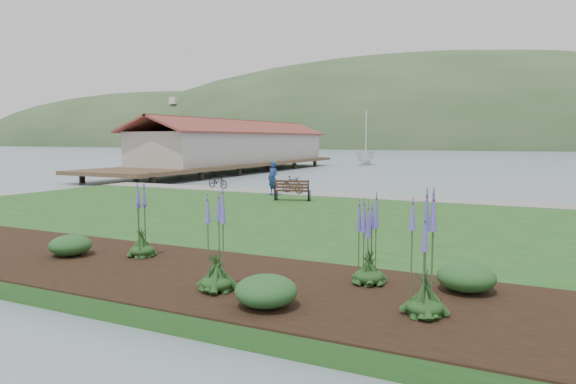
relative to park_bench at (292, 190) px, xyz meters
name	(u,v)px	position (x,y,z in m)	size (l,w,h in m)	color
ground	(304,223)	(2.25, -3.59, -0.92)	(600.00, 600.00, 0.00)	gray
lawn	(282,225)	(2.25, -5.59, -0.72)	(34.00, 20.00, 0.40)	#21501C
shoreline_path	(358,196)	(2.25, 3.31, -0.51)	(34.00, 2.20, 0.03)	gray
garden_bed	(243,281)	(5.25, -13.39, -0.50)	(24.00, 4.40, 0.04)	black
pier_pavilion	(238,146)	(-17.75, 23.93, 1.72)	(8.00, 36.00, 5.40)	#4C3826
park_bench	(292,190)	(0.00, 0.00, 0.00)	(1.82, 1.12, 1.05)	black
person	(273,175)	(-1.97, 1.75, 0.53)	(0.77, 0.53, 2.11)	navy
bicycle_a	(218,181)	(-6.72, 3.61, -0.10)	(1.64, 0.57, 0.86)	black
bicycle_b	(293,185)	(-1.38, 2.96, -0.05)	(1.59, 0.46, 0.96)	black
sailboat	(366,165)	(-9.68, 42.73, -0.92)	(8.73, 8.89, 23.02)	silver
pannier	(298,190)	(-1.37, 3.61, -0.37)	(0.19, 0.29, 0.31)	gold
echium_0	(216,248)	(5.18, -14.26, 0.36)	(0.62, 0.62, 2.22)	#173D16
echium_1	(369,243)	(7.69, -12.48, 0.37)	(0.62, 0.62, 2.01)	#173D16
echium_2	(426,258)	(9.11, -13.93, 0.50)	(0.62, 0.62, 2.29)	#173D16
echium_4	(141,218)	(1.82, -12.61, 0.49)	(0.62, 0.62, 2.26)	#173D16
shrub_0	(71,245)	(0.10, -13.31, -0.22)	(1.05, 1.05, 0.52)	#1E4C21
shrub_1	(266,291)	(6.49, -14.66, -0.20)	(1.12, 1.12, 0.56)	#1E4C21
shrub_2	(466,277)	(9.55, -12.14, -0.20)	(1.12, 1.12, 0.56)	#1E4C21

